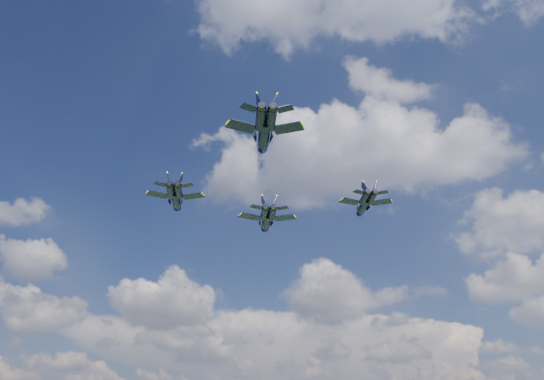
{
  "coord_description": "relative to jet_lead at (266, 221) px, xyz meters",
  "views": [
    {
      "loc": [
        26.47,
        -92.57,
        14.25
      ],
      "look_at": [
        -5.37,
        1.04,
        59.99
      ],
      "focal_mm": 35.0,
      "sensor_mm": 36.0,
      "label": 1
    }
  ],
  "objects": [
    {
      "name": "jet_slot",
      "position": [
        12.58,
        -37.06,
        0.76
      ],
      "size": [
        12.67,
        17.52,
        4.16
      ],
      "rotation": [
        0.0,
        0.0,
        0.4
      ],
      "color": "black"
    },
    {
      "name": "jet_left",
      "position": [
        -12.03,
        -22.71,
        -2.09
      ],
      "size": [
        11.24,
        15.44,
        3.68
      ],
      "rotation": [
        0.0,
        0.0,
        0.43
      ],
      "color": "black"
    },
    {
      "name": "jet_right",
      "position": [
        24.78,
        -8.7,
        -2.9
      ],
      "size": [
        10.48,
        14.55,
        3.45
      ],
      "rotation": [
        0.0,
        0.0,
        0.38
      ],
      "color": "black"
    },
    {
      "name": "jet_lead",
      "position": [
        0.0,
        0.0,
        0.0
      ],
      "size": [
        12.96,
        17.84,
        4.25
      ],
      "rotation": [
        0.0,
        0.0,
        0.42
      ],
      "color": "black"
    }
  ]
}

